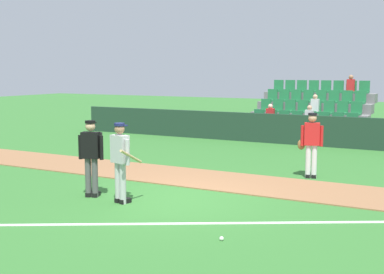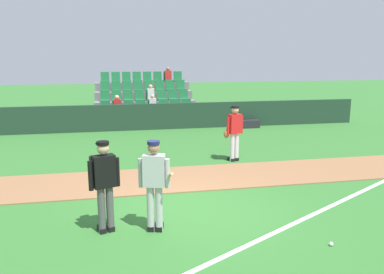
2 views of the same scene
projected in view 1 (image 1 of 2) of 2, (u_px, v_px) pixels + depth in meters
The scene contains 9 objects.
ground_plane at pixel (174, 199), 11.42m from camera, with size 80.00×80.00×0.00m, color #33702D.
infield_dirt_path at pixel (215, 180), 13.30m from camera, with size 28.00×2.19×0.03m, color #936642.
foul_line_chalk at pixel (298, 223), 9.59m from camera, with size 12.00×0.10×0.01m, color white.
dugout_fence at pixel (295, 130), 19.67m from camera, with size 20.00×0.16×1.18m, color #1E3828.
stadium_bleachers at pixel (311, 121), 21.66m from camera, with size 5.00×3.80×2.70m.
batter_grey_jersey at pixel (120, 159), 10.90m from camera, with size 0.60×0.80×1.76m.
umpire_home_plate at pixel (91, 154), 11.46m from camera, with size 0.57×0.40×1.76m.
runner_red_jersey at pixel (311, 143), 13.49m from camera, with size 0.67×0.38×1.76m.
baseball at pixel (222, 238), 8.59m from camera, with size 0.07×0.07×0.07m, color white.
Camera 1 is at (5.56, -9.66, 2.87)m, focal length 47.25 mm.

